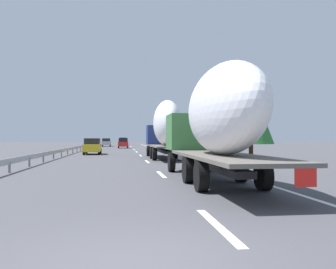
% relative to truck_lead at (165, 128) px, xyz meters
% --- Properties ---
extents(ground_plane, '(260.00, 260.00, 0.00)m').
position_rel_truck_lead_xyz_m(ground_plane, '(14.34, 3.60, -2.75)').
color(ground_plane, '#424247').
extents(lane_stripe_0, '(3.20, 0.20, 0.01)m').
position_rel_truck_lead_xyz_m(lane_stripe_0, '(-23.66, 1.80, -2.74)').
color(lane_stripe_0, white).
rests_on(lane_stripe_0, ground_plane).
extents(lane_stripe_1, '(3.20, 0.20, 0.01)m').
position_rel_truck_lead_xyz_m(lane_stripe_1, '(-13.09, 1.80, -2.74)').
color(lane_stripe_1, white).
rests_on(lane_stripe_1, ground_plane).
extents(lane_stripe_2, '(3.20, 0.20, 0.01)m').
position_rel_truck_lead_xyz_m(lane_stripe_2, '(-3.28, 1.80, -2.74)').
color(lane_stripe_2, white).
rests_on(lane_stripe_2, ground_plane).
extents(lane_stripe_3, '(3.20, 0.20, 0.01)m').
position_rel_truck_lead_xyz_m(lane_stripe_3, '(6.49, 1.80, -2.74)').
color(lane_stripe_3, white).
rests_on(lane_stripe_3, ground_plane).
extents(lane_stripe_4, '(3.20, 0.20, 0.01)m').
position_rel_truck_lead_xyz_m(lane_stripe_4, '(16.24, 1.80, -2.74)').
color(lane_stripe_4, white).
rests_on(lane_stripe_4, ground_plane).
extents(lane_stripe_5, '(3.20, 0.20, 0.01)m').
position_rel_truck_lead_xyz_m(lane_stripe_5, '(24.91, 1.80, -2.74)').
color(lane_stripe_5, white).
rests_on(lane_stripe_5, ground_plane).
extents(lane_stripe_6, '(3.20, 0.20, 0.01)m').
position_rel_truck_lead_xyz_m(lane_stripe_6, '(32.86, 1.80, -2.74)').
color(lane_stripe_6, white).
rests_on(lane_stripe_6, ground_plane).
extents(lane_stripe_7, '(3.20, 0.20, 0.01)m').
position_rel_truck_lead_xyz_m(lane_stripe_7, '(48.58, 1.80, -2.74)').
color(lane_stripe_7, white).
rests_on(lane_stripe_7, ground_plane).
extents(lane_stripe_8, '(3.20, 0.20, 0.01)m').
position_rel_truck_lead_xyz_m(lane_stripe_8, '(42.81, 1.80, -2.74)').
color(lane_stripe_8, white).
rests_on(lane_stripe_8, ground_plane).
extents(edge_line_right, '(110.00, 0.20, 0.01)m').
position_rel_truck_lead_xyz_m(edge_line_right, '(19.34, -1.90, -2.74)').
color(edge_line_right, white).
rests_on(edge_line_right, ground_plane).
extents(truck_lead, '(12.49, 2.55, 4.99)m').
position_rel_truck_lead_xyz_m(truck_lead, '(0.00, 0.00, 0.00)').
color(truck_lead, navy).
rests_on(truck_lead, ground_plane).
extents(truck_trailing, '(13.45, 2.55, 4.58)m').
position_rel_truck_lead_xyz_m(truck_trailing, '(-16.80, 0.00, -0.16)').
color(truck_trailing, '#387038').
rests_on(truck_trailing, ground_plane).
extents(car_silver_hatch, '(4.01, 1.88, 1.78)m').
position_rel_truck_lead_xyz_m(car_silver_hatch, '(47.15, 7.01, -1.84)').
color(car_silver_hatch, '#ADB2B7').
rests_on(car_silver_hatch, ground_plane).
extents(car_red_compact, '(4.16, 1.86, 1.84)m').
position_rel_truck_lead_xyz_m(car_red_compact, '(35.00, 3.48, -1.82)').
color(car_red_compact, red).
rests_on(car_red_compact, ground_plane).
extents(car_black_suv, '(4.24, 1.90, 1.97)m').
position_rel_truck_lead_xyz_m(car_black_suv, '(61.03, 3.39, -1.77)').
color(car_black_suv, black).
rests_on(car_black_suv, ground_plane).
extents(car_yellow_coupe, '(4.53, 1.84, 1.80)m').
position_rel_truck_lead_xyz_m(car_yellow_coupe, '(10.00, 7.01, -1.83)').
color(car_yellow_coupe, gold).
rests_on(car_yellow_coupe, ground_plane).
extents(road_sign, '(0.10, 0.90, 2.92)m').
position_rel_truck_lead_xyz_m(road_sign, '(26.16, -3.10, -0.72)').
color(road_sign, gray).
rests_on(road_sign, ground_plane).
extents(tree_0, '(3.64, 3.64, 5.82)m').
position_rel_truck_lead_xyz_m(tree_0, '(47.45, -8.31, 1.08)').
color(tree_0, '#472D19').
rests_on(tree_0, ground_plane).
extents(tree_1, '(3.83, 3.83, 6.58)m').
position_rel_truck_lead_xyz_m(tree_1, '(-1.83, -7.10, 1.20)').
color(tree_1, '#472D19').
rests_on(tree_1, ground_plane).
extents(tree_3, '(3.59, 3.59, 5.81)m').
position_rel_truck_lead_xyz_m(tree_3, '(30.36, -7.70, 0.82)').
color(tree_3, '#472D19').
rests_on(tree_3, ground_plane).
extents(guardrail_median, '(94.00, 0.10, 0.76)m').
position_rel_truck_lead_xyz_m(guardrail_median, '(17.34, 9.60, -2.17)').
color(guardrail_median, '#9EA0A5').
rests_on(guardrail_median, ground_plane).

